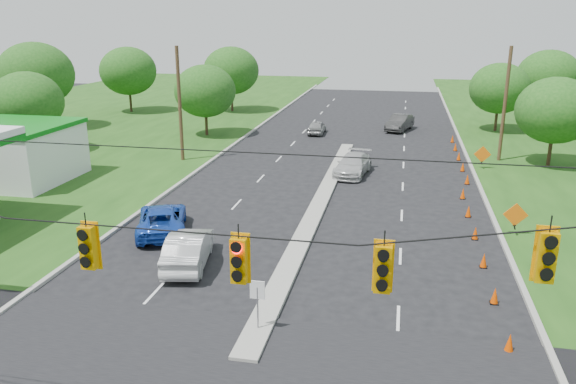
# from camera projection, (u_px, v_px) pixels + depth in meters

# --- Properties ---
(curb_left) EXTENTS (0.25, 110.00, 0.16)m
(curb_left) POSITION_uv_depth(u_px,v_px,m) (211.00, 162.00, 44.88)
(curb_left) COLOR gray
(curb_left) RESTS_ON ground
(curb_right) EXTENTS (0.25, 110.00, 0.16)m
(curb_right) POSITION_uv_depth(u_px,v_px,m) (474.00, 175.00, 40.99)
(curb_right) COLOR gray
(curb_right) RESTS_ON ground
(median) EXTENTS (1.00, 34.00, 0.18)m
(median) POSITION_uv_depth(u_px,v_px,m) (319.00, 205.00, 34.51)
(median) COLOR gray
(median) RESTS_ON ground
(median_sign) EXTENTS (0.55, 0.06, 2.05)m
(median_sign) POSITION_uv_depth(u_px,v_px,m) (257.00, 296.00, 20.04)
(median_sign) COLOR gray
(median_sign) RESTS_ON ground
(signal_span) EXTENTS (25.60, 0.32, 9.00)m
(signal_span) POSITION_uv_depth(u_px,v_px,m) (173.00, 299.00, 12.46)
(signal_span) COLOR #422D1C
(signal_span) RESTS_ON ground
(utility_pole_far_left) EXTENTS (0.28, 0.28, 9.00)m
(utility_pole_far_left) POSITION_uv_depth(u_px,v_px,m) (180.00, 105.00, 44.01)
(utility_pole_far_left) COLOR #422D1C
(utility_pole_far_left) RESTS_ON ground
(utility_pole_far_right) EXTENTS (0.28, 0.28, 9.00)m
(utility_pole_far_right) POSITION_uv_depth(u_px,v_px,m) (505.00, 105.00, 43.88)
(utility_pole_far_right) COLOR #422D1C
(utility_pole_far_right) RESTS_ON ground
(cone_1) EXTENTS (0.32, 0.32, 0.70)m
(cone_1) POSITION_uv_depth(u_px,v_px,m) (510.00, 343.00, 19.15)
(cone_1) COLOR #E44300
(cone_1) RESTS_ON ground
(cone_2) EXTENTS (0.32, 0.32, 0.70)m
(cone_2) POSITION_uv_depth(u_px,v_px,m) (495.00, 296.00, 22.43)
(cone_2) COLOR #E44300
(cone_2) RESTS_ON ground
(cone_3) EXTENTS (0.32, 0.32, 0.70)m
(cone_3) POSITION_uv_depth(u_px,v_px,m) (484.00, 260.00, 25.70)
(cone_3) COLOR #E44300
(cone_3) RESTS_ON ground
(cone_4) EXTENTS (0.32, 0.32, 0.70)m
(cone_4) POSITION_uv_depth(u_px,v_px,m) (475.00, 233.00, 28.98)
(cone_4) COLOR #E44300
(cone_4) RESTS_ON ground
(cone_5) EXTENTS (0.32, 0.32, 0.70)m
(cone_5) POSITION_uv_depth(u_px,v_px,m) (468.00, 211.00, 32.25)
(cone_5) COLOR #E44300
(cone_5) RESTS_ON ground
(cone_6) EXTENTS (0.32, 0.32, 0.70)m
(cone_6) POSITION_uv_depth(u_px,v_px,m) (463.00, 194.00, 35.53)
(cone_6) COLOR #E44300
(cone_6) RESTS_ON ground
(cone_7) EXTENTS (0.32, 0.32, 0.70)m
(cone_7) POSITION_uv_depth(u_px,v_px,m) (467.00, 179.00, 38.69)
(cone_7) COLOR #E44300
(cone_7) RESTS_ON ground
(cone_8) EXTENTS (0.32, 0.32, 0.70)m
(cone_8) POSITION_uv_depth(u_px,v_px,m) (463.00, 167.00, 41.97)
(cone_8) COLOR #E44300
(cone_8) RESTS_ON ground
(cone_9) EXTENTS (0.32, 0.32, 0.70)m
(cone_9) POSITION_uv_depth(u_px,v_px,m) (459.00, 156.00, 45.24)
(cone_9) COLOR #E44300
(cone_9) RESTS_ON ground
(cone_10) EXTENTS (0.32, 0.32, 0.70)m
(cone_10) POSITION_uv_depth(u_px,v_px,m) (455.00, 147.00, 48.52)
(cone_10) COLOR #E44300
(cone_10) RESTS_ON ground
(cone_11) EXTENTS (0.32, 0.32, 0.70)m
(cone_11) POSITION_uv_depth(u_px,v_px,m) (452.00, 139.00, 51.79)
(cone_11) COLOR #E44300
(cone_11) RESTS_ON ground
(work_sign_1) EXTENTS (1.27, 0.58, 1.37)m
(work_sign_1) POSITION_uv_depth(u_px,v_px,m) (515.00, 216.00, 29.30)
(work_sign_1) COLOR black
(work_sign_1) RESTS_ON ground
(work_sign_2) EXTENTS (1.27, 0.58, 1.37)m
(work_sign_2) POSITION_uv_depth(u_px,v_px,m) (482.00, 155.00, 42.40)
(work_sign_2) COLOR black
(work_sign_2) RESTS_ON ground
(tree_2) EXTENTS (5.88, 5.88, 6.86)m
(tree_2) POSITION_uv_depth(u_px,v_px,m) (27.00, 102.00, 46.66)
(tree_2) COLOR black
(tree_2) RESTS_ON ground
(tree_3) EXTENTS (7.56, 7.56, 8.82)m
(tree_3) POSITION_uv_depth(u_px,v_px,m) (36.00, 74.00, 56.80)
(tree_3) COLOR black
(tree_3) RESTS_ON ground
(tree_4) EXTENTS (6.72, 6.72, 7.84)m
(tree_4) POSITION_uv_depth(u_px,v_px,m) (128.00, 71.00, 67.45)
(tree_4) COLOR black
(tree_4) RESTS_ON ground
(tree_5) EXTENTS (5.88, 5.88, 6.86)m
(tree_5) POSITION_uv_depth(u_px,v_px,m) (205.00, 91.00, 53.71)
(tree_5) COLOR black
(tree_5) RESTS_ON ground
(tree_6) EXTENTS (6.72, 6.72, 7.84)m
(tree_6) POSITION_uv_depth(u_px,v_px,m) (231.00, 71.00, 67.95)
(tree_6) COLOR black
(tree_6) RESTS_ON ground
(tree_9) EXTENTS (5.88, 5.88, 6.86)m
(tree_9) POSITION_uv_depth(u_px,v_px,m) (556.00, 110.00, 42.32)
(tree_9) COLOR black
(tree_9) RESTS_ON ground
(tree_11) EXTENTS (6.72, 6.72, 7.84)m
(tree_11) POSITION_uv_depth(u_px,v_px,m) (548.00, 76.00, 61.02)
(tree_11) COLOR black
(tree_11) RESTS_ON ground
(tree_12) EXTENTS (5.88, 5.88, 6.86)m
(tree_12) POSITION_uv_depth(u_px,v_px,m) (500.00, 88.00, 55.81)
(tree_12) COLOR black
(tree_12) RESTS_ON ground
(white_sedan) EXTENTS (2.57, 5.10, 1.60)m
(white_sedan) POSITION_uv_depth(u_px,v_px,m) (188.00, 249.00, 25.85)
(white_sedan) COLOR #B6B6B6
(white_sedan) RESTS_ON ground
(blue_pickup) EXTENTS (4.20, 5.84, 1.48)m
(blue_pickup) POSITION_uv_depth(u_px,v_px,m) (162.00, 219.00, 29.84)
(blue_pickup) COLOR #1842B0
(blue_pickup) RESTS_ON ground
(silver_car_far) EXTENTS (2.76, 5.37, 1.49)m
(silver_car_far) POSITION_uv_depth(u_px,v_px,m) (353.00, 165.00, 40.99)
(silver_car_far) COLOR #B6B6B6
(silver_car_far) RESTS_ON ground
(silver_car_oncoming) EXTENTS (1.60, 3.89, 1.32)m
(silver_car_oncoming) POSITION_uv_depth(u_px,v_px,m) (317.00, 127.00, 55.69)
(silver_car_oncoming) COLOR gray
(silver_car_oncoming) RESTS_ON ground
(dark_car_receding) EXTENTS (3.02, 5.19, 1.62)m
(dark_car_receding) POSITION_uv_depth(u_px,v_px,m) (400.00, 123.00, 57.31)
(dark_car_receding) COLOR #2B2B2B
(dark_car_receding) RESTS_ON ground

